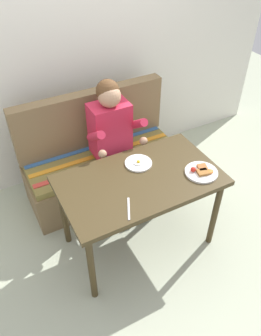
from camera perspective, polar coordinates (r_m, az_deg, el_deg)
ground_plane at (r=3.01m, az=1.37°, el=-12.18°), size 8.00×8.00×0.00m
back_wall at (r=3.19m, az=-10.05°, el=19.80°), size 4.40×0.10×2.60m
table at (r=2.53m, az=1.59°, el=-3.19°), size 1.20×0.70×0.73m
couch at (r=3.26m, az=-5.07°, el=0.93°), size 1.44×0.56×1.00m
person at (r=2.90m, az=-2.91°, el=5.68°), size 0.45×0.61×1.21m
plate_breakfast at (r=2.57m, az=11.96°, el=-0.62°), size 0.25×0.25×0.05m
plate_eggs at (r=2.60m, az=1.35°, el=0.86°), size 0.21×0.21×0.04m
knife at (r=2.26m, az=-0.31°, el=-6.89°), size 0.10×0.19×0.00m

